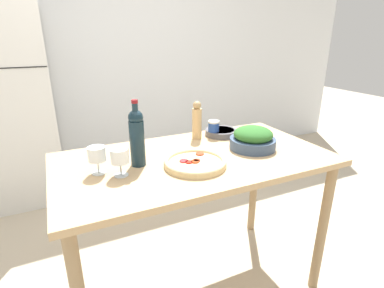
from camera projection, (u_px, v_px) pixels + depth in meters
name	position (u px, v px, depth m)	size (l,w,h in m)	color
ground_plane	(195.00, 283.00, 1.93)	(14.00, 14.00, 0.00)	#BCAD93
wall_back	(113.00, 55.00, 3.22)	(6.40, 0.08, 2.60)	silver
refrigerator	(13.00, 109.00, 2.67)	(0.68, 0.64, 1.76)	silver
prep_counter	(195.00, 175.00, 1.66)	(1.47, 0.79, 0.88)	tan
wine_bottle	(137.00, 136.00, 1.47)	(0.07, 0.07, 0.33)	#142833
wine_glass_near	(120.00, 157.00, 1.38)	(0.08, 0.08, 0.13)	silver
wine_glass_far	(97.00, 155.00, 1.40)	(0.08, 0.08, 0.13)	silver
pepper_mill	(197.00, 121.00, 1.87)	(0.06, 0.06, 0.24)	tan
salad_bowl	(253.00, 139.00, 1.72)	(0.26, 0.26, 0.13)	#384C6B
homemade_pizza	(195.00, 163.00, 1.50)	(0.31, 0.31, 0.03)	#DBC189
salt_canister	(214.00, 129.00, 1.92)	(0.07, 0.07, 0.11)	#284CA3
cast_iron_skillet	(222.00, 132.00, 1.96)	(0.27, 0.28, 0.04)	#56565B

